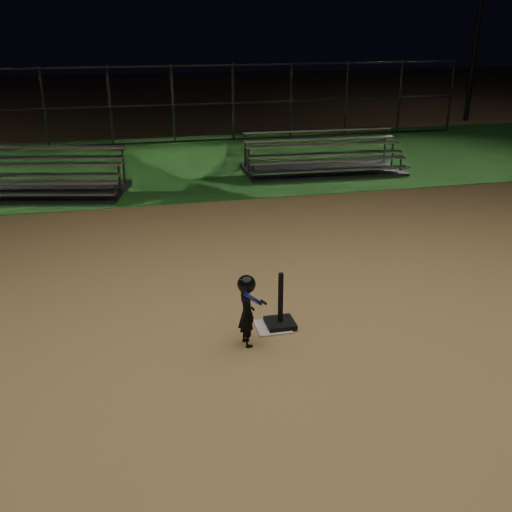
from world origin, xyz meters
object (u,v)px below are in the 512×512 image
at_px(batting_tee, 280,316).
at_px(bleacher_left, 37,185).
at_px(home_plate, 273,327).
at_px(child_batter, 247,308).
at_px(bleacher_right, 322,163).

bearing_deg(batting_tee, bleacher_left, 117.19).
relative_size(home_plate, child_batter, 0.47).
xyz_separation_m(bleacher_left, bleacher_right, (7.32, 0.58, 0.01)).
relative_size(child_batter, bleacher_left, 0.22).
height_order(home_plate, bleacher_left, bleacher_left).
bearing_deg(bleacher_left, bleacher_right, 16.69).
bearing_deg(home_plate, bleacher_right, 66.77).
height_order(batting_tee, bleacher_right, bleacher_right).
height_order(child_batter, bleacher_right, bleacher_right).
height_order(home_plate, child_batter, child_batter).
xyz_separation_m(home_plate, bleacher_right, (3.52, 8.19, 0.20)).
xyz_separation_m(home_plate, bleacher_left, (-3.80, 7.61, 0.19)).
relative_size(home_plate, bleacher_right, 0.11).
relative_size(batting_tee, bleacher_right, 0.18).
distance_m(home_plate, bleacher_right, 8.91).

